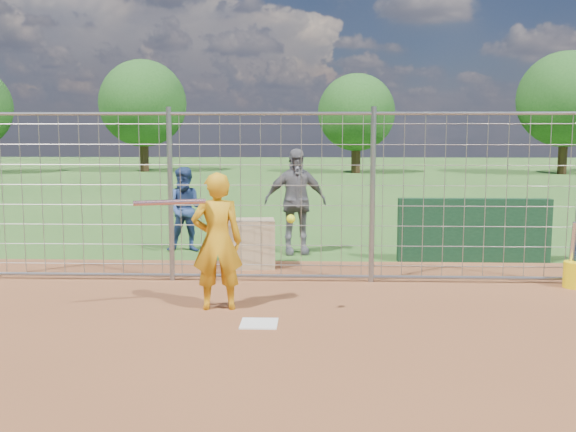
{
  "coord_description": "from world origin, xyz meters",
  "views": [
    {
      "loc": [
        0.61,
        -7.44,
        2.23
      ],
      "look_at": [
        0.3,
        0.8,
        1.15
      ],
      "focal_mm": 40.0,
      "sensor_mm": 36.0,
      "label": 1
    }
  ],
  "objects_px": {
    "bystander_a": "(186,210)",
    "bucket_with_bats": "(576,271)",
    "batter": "(217,242)",
    "equipment_bin": "(250,243)",
    "bystander_b": "(295,201)"
  },
  "relations": [
    {
      "from": "bystander_a",
      "to": "equipment_bin",
      "type": "bearing_deg",
      "value": -50.61
    },
    {
      "from": "equipment_bin",
      "to": "bucket_with_bats",
      "type": "height_order",
      "value": "bucket_with_bats"
    },
    {
      "from": "batter",
      "to": "equipment_bin",
      "type": "relative_size",
      "value": 2.17
    },
    {
      "from": "batter",
      "to": "equipment_bin",
      "type": "height_order",
      "value": "batter"
    },
    {
      "from": "batter",
      "to": "bystander_a",
      "type": "relative_size",
      "value": 1.09
    },
    {
      "from": "bystander_a",
      "to": "bystander_b",
      "type": "height_order",
      "value": "bystander_b"
    },
    {
      "from": "bystander_a",
      "to": "bucket_with_bats",
      "type": "relative_size",
      "value": 1.63
    },
    {
      "from": "bystander_a",
      "to": "bucket_with_bats",
      "type": "xyz_separation_m",
      "value": [
        6.15,
        -2.61,
        -0.55
      ]
    },
    {
      "from": "bystander_b",
      "to": "equipment_bin",
      "type": "height_order",
      "value": "bystander_b"
    },
    {
      "from": "equipment_bin",
      "to": "bystander_a",
      "type": "bearing_deg",
      "value": 127.45
    },
    {
      "from": "batter",
      "to": "bucket_with_bats",
      "type": "bearing_deg",
      "value": -173.47
    },
    {
      "from": "bystander_b",
      "to": "equipment_bin",
      "type": "distance_m",
      "value": 1.54
    },
    {
      "from": "batter",
      "to": "bucket_with_bats",
      "type": "height_order",
      "value": "batter"
    },
    {
      "from": "batter",
      "to": "bystander_b",
      "type": "relative_size",
      "value": 0.9
    },
    {
      "from": "batter",
      "to": "equipment_bin",
      "type": "distance_m",
      "value": 2.6
    }
  ]
}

